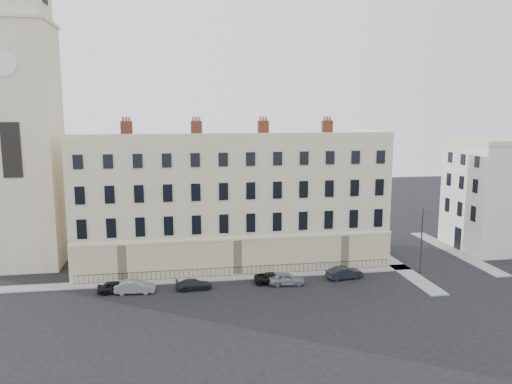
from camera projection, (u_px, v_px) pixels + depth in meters
The scene contains 15 objects.
ground at pixel (303, 290), 51.28m from camera, with size 160.00×160.00×0.00m, color black.
terrace at pixel (231, 199), 60.70m from camera, with size 36.22×12.22×17.00m.
church_tower at pixel (19, 106), 56.86m from camera, with size 8.00×8.13×44.00m.
adjacent_building at pixel (496, 197), 65.65m from camera, with size 10.00×10.00×14.00m, color silver.
pavement_terrace at pixel (203, 279), 54.47m from camera, with size 48.00×2.00×0.12m, color gray.
pavement_east_return at pixel (389, 260), 61.21m from camera, with size 2.00×24.00×0.12m, color gray.
pavement_adjacent at pixel (454, 252), 64.81m from camera, with size 2.00×20.00×0.12m, color gray.
railings at pixel (238, 271), 55.44m from camera, with size 35.00×0.04×0.96m.
car_a at pixel (116, 287), 50.33m from camera, with size 1.43×3.56×1.21m, color black.
car_b at pixel (135, 287), 50.28m from camera, with size 1.39×3.99×1.31m, color gray.
car_c at pixel (194, 284), 51.31m from camera, with size 1.51×3.70×1.07m, color black.
car_d at pixel (273, 278), 53.15m from camera, with size 1.86×4.04×1.12m, color black.
car_e at pixel (287, 279), 52.64m from camera, with size 1.53×3.82×1.30m, color gray.
car_f at pixel (344, 273), 54.55m from camera, with size 1.41×4.03×1.33m, color black.
streetlamp at pixel (422, 238), 55.64m from camera, with size 0.62×1.58×7.52m.
Camera 1 is at (-13.02, -47.43, 18.30)m, focal length 35.00 mm.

